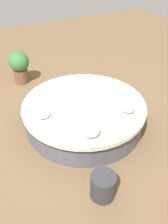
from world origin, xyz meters
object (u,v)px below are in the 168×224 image
Objects in this scene: throw_pillow_1 at (89,129)px; throw_pillow_2 at (126,106)px; throw_pillow_0 at (41,112)px; round_bed at (84,114)px; planter at (20,66)px; side_table at (103,186)px.

throw_pillow_2 is at bearing -74.92° from throw_pillow_1.
throw_pillow_0 is at bearing 68.34° from throw_pillow_2.
throw_pillow_1 is 1.02× the size of throw_pillow_2.
throw_pillow_2 reaches higher than round_bed.
throw_pillow_2 is 0.48× the size of planter.
round_bed is at bearing -164.54° from planter.
throw_pillow_2 is (-0.62, -0.68, 0.38)m from round_bed.
side_table is (-1.22, 1.29, -0.44)m from throw_pillow_2.
planter reaches higher than throw_pillow_0.
round_bed is 5.91× the size of throw_pillow_1.
round_bed is 2.91× the size of planter.
planter is at bearing 23.37° from throw_pillow_2.
side_table is at bearing 161.63° from round_bed.
round_bed is 6.02× the size of throw_pillow_2.
side_table is (-4.48, -0.12, -0.30)m from planter.
throw_pillow_2 reaches higher than throw_pillow_1.
throw_pillow_0 is 0.98× the size of throw_pillow_2.
round_bed is 1.04m from throw_pillow_1.
throw_pillow_0 reaches higher than round_bed.
side_table is at bearing -178.47° from planter.
throw_pillow_0 reaches higher than side_table.
round_bed is at bearing -92.25° from throw_pillow_0.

